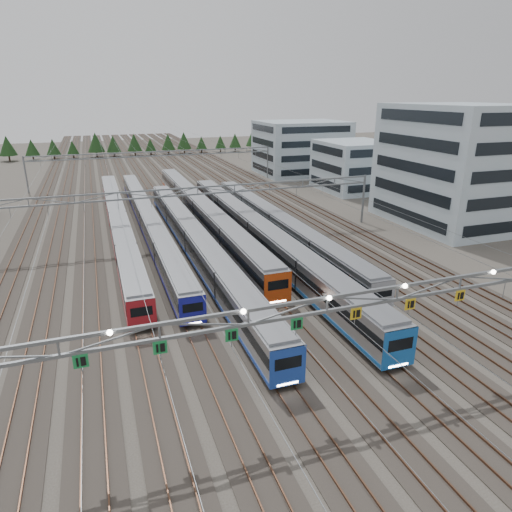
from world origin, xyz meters
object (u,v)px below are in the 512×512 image
object	(u,v)px
gantry_near	(327,308)
depot_bldg_south	(458,165)
train_c	(195,242)
train_f	(278,225)
depot_bldg_mid	(354,166)
gantry_far	(156,158)
train_e	(258,233)
gantry_mid	(198,197)
train_a	(118,221)
train_b	(148,220)
depot_bldg_north	(301,148)
train_d	(202,211)

from	to	relation	value
gantry_near	depot_bldg_south	distance (m)	54.93
train_c	train_f	bearing A→B (deg)	17.62
depot_bldg_mid	gantry_far	bearing A→B (deg)	153.24
train_e	depot_bldg_mid	size ratio (longest dim) A/B	4.07
train_c	gantry_near	distance (m)	32.85
gantry_mid	depot_bldg_south	xyz separation A→B (m)	(42.11, -4.98, 3.17)
train_a	depot_bldg_mid	distance (m)	55.02
train_a	train_b	world-z (taller)	train_a
gantry_near	depot_bldg_mid	size ratio (longest dim) A/B	3.52
train_f	depot_bldg_north	world-z (taller)	depot_bldg_north
train_c	depot_bldg_north	xyz separation A→B (m)	(41.30, 56.82, 4.73)
train_b	depot_bldg_north	bearing A→B (deg)	42.95
gantry_mid	depot_bldg_north	size ratio (longest dim) A/B	2.56
train_c	depot_bldg_north	distance (m)	70.40
train_e	train_f	distance (m)	5.84
train_a	train_c	bearing A→B (deg)	-58.14
train_d	gantry_mid	bearing A→B (deg)	-105.39
gantry_far	depot_bldg_north	distance (m)	39.27
train_f	train_e	bearing A→B (deg)	-140.45
depot_bldg_north	train_f	bearing A→B (deg)	-117.89
train_b	gantry_far	bearing A→B (deg)	80.07
train_e	gantry_far	distance (m)	52.76
train_f	depot_bldg_north	size ratio (longest dim) A/B	2.48
train_e	gantry_mid	size ratio (longest dim) A/B	1.15
train_a	gantry_far	size ratio (longest dim) A/B	1.19
train_a	train_d	world-z (taller)	train_d
gantry_far	depot_bldg_south	distance (m)	65.43
train_d	depot_bldg_south	xyz separation A→B (m)	(39.86, -13.15, 7.36)
depot_bldg_mid	depot_bldg_north	size ratio (longest dim) A/B	0.73
train_c	gantry_far	world-z (taller)	gantry_far
train_f	gantry_near	world-z (taller)	gantry_near
train_a	gantry_near	world-z (taller)	gantry_near
train_f	depot_bldg_north	xyz separation A→B (m)	(27.80, 52.53, 4.78)
depot_bldg_mid	depot_bldg_north	bearing A→B (deg)	93.90
train_e	gantry_far	xyz separation A→B (m)	(-6.75, 52.16, 4.18)
train_e	depot_bldg_north	xyz separation A→B (m)	(32.30, 56.24, 4.63)
depot_bldg_north	train_e	bearing A→B (deg)	-119.87
train_a	train_e	bearing A→B (deg)	-37.70
gantry_far	depot_bldg_mid	world-z (taller)	depot_bldg_mid
train_b	train_f	world-z (taller)	train_f
train_e	train_c	bearing A→B (deg)	-176.37
train_c	train_e	world-z (taller)	train_e
depot_bldg_mid	depot_bldg_south	bearing A→B (deg)	-87.32
train_c	gantry_far	size ratio (longest dim) A/B	1.11
train_d	gantry_near	bearing A→B (deg)	-92.72
train_b	train_f	bearing A→B (deg)	-28.81
train_b	gantry_mid	distance (m)	10.35
train_a	depot_bldg_south	size ratio (longest dim) A/B	3.05
train_a	gantry_far	distance (m)	40.11
gantry_mid	depot_bldg_mid	world-z (taller)	depot_bldg_mid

